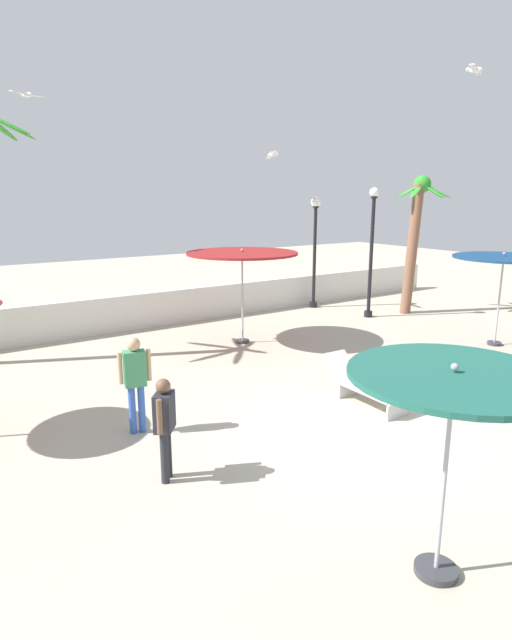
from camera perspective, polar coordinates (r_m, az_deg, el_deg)
name	(u,v)px	position (r m, az deg, el deg)	size (l,w,h in m)	color
ground_plane	(361,435)	(9.31, 11.50, -12.31)	(56.00, 56.00, 0.00)	#B2A893
boundary_wall	(149,310)	(16.58, -11.72, 1.12)	(25.20, 0.30, 1.09)	silver
patio_umbrella_1	(504,260)	(15.38, 25.55, 5.93)	(2.59, 2.59, 2.56)	#333338
patio_umbrella_3	(242,255)	(14.11, -1.53, 7.11)	(3.02, 3.02, 2.63)	#333338
patio_umbrella_4	(453,390)	(5.56, 20.80, -7.23)	(2.10, 2.10, 2.40)	#333338
palm_tree_1	(415,229)	(18.82, 17.11, 9.49)	(1.93, 1.93, 4.70)	brown
lamp_post_0	(372,247)	(17.73, 12.58, 7.88)	(0.31, 0.31, 4.28)	black
lamp_post_1	(315,242)	(18.99, 6.49, 8.57)	(0.36, 0.36, 3.99)	black
lounge_chair_0	(363,384)	(10.54, 11.72, -6.90)	(0.59, 1.90, 0.84)	#B7B7BC
guest_0	(135,376)	(9.07, -13.14, -5.97)	(0.55, 0.32, 1.71)	#3359B2
guest_1	(165,420)	(7.56, -10.02, -10.80)	(0.41, 0.45, 1.54)	#26262D
seagull_0	(475,70)	(14.62, 22.90, 24.02)	(0.94, 0.52, 0.14)	white
seagull_1	(273,155)	(18.49, 1.86, 17.71)	(0.65, 1.25, 0.20)	white
seagull_2	(27,94)	(15.04, -23.88, 21.73)	(0.90, 0.59, 0.14)	white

